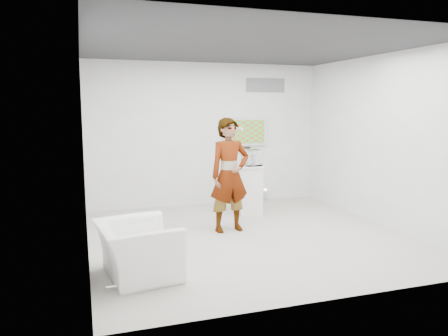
# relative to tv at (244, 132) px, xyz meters

# --- Properties ---
(room) EXTENTS (5.01, 5.01, 3.00)m
(room) POSITION_rel_tv_xyz_m (-0.85, -2.45, -0.05)
(room) COLOR #A6A398
(room) RESTS_ON ground
(tv) EXTENTS (1.00, 0.08, 0.60)m
(tv) POSITION_rel_tv_xyz_m (0.00, 0.00, 0.00)
(tv) COLOR silver
(tv) RESTS_ON room
(logo_decal) EXTENTS (0.90, 0.02, 0.30)m
(logo_decal) POSITION_rel_tv_xyz_m (0.50, 0.04, 1.00)
(logo_decal) COLOR slate
(logo_decal) RESTS_ON room
(person) EXTENTS (0.75, 0.54, 1.91)m
(person) POSITION_rel_tv_xyz_m (-1.04, -2.06, -0.59)
(person) COLOR white
(person) RESTS_ON room
(armchair) EXTENTS (1.05, 1.16, 0.68)m
(armchair) POSITION_rel_tv_xyz_m (-2.78, -3.61, -1.21)
(armchair) COLOR white
(armchair) RESTS_ON room
(pedestal) EXTENTS (0.59, 0.59, 0.96)m
(pedestal) POSITION_rel_tv_xyz_m (-0.27, -1.11, -1.07)
(pedestal) COLOR white
(pedestal) RESTS_ON room
(floor_uplight) EXTENTS (0.17, 0.17, 0.26)m
(floor_uplight) POSITION_rel_tv_xyz_m (0.47, -0.09, -1.42)
(floor_uplight) COLOR silver
(floor_uplight) RESTS_ON room
(vitrine) EXTENTS (0.34, 0.34, 0.31)m
(vitrine) POSITION_rel_tv_xyz_m (-0.27, -1.11, -0.43)
(vitrine) COLOR white
(vitrine) RESTS_ON pedestal
(console) EXTENTS (0.05, 0.17, 0.23)m
(console) POSITION_rel_tv_xyz_m (-0.27, -1.11, -0.48)
(console) COLOR white
(console) RESTS_ON pedestal
(wii_remote) EXTENTS (0.10, 0.16, 0.04)m
(wii_remote) POSITION_rel_tv_xyz_m (-0.81, -1.88, 0.17)
(wii_remote) COLOR white
(wii_remote) RESTS_ON person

